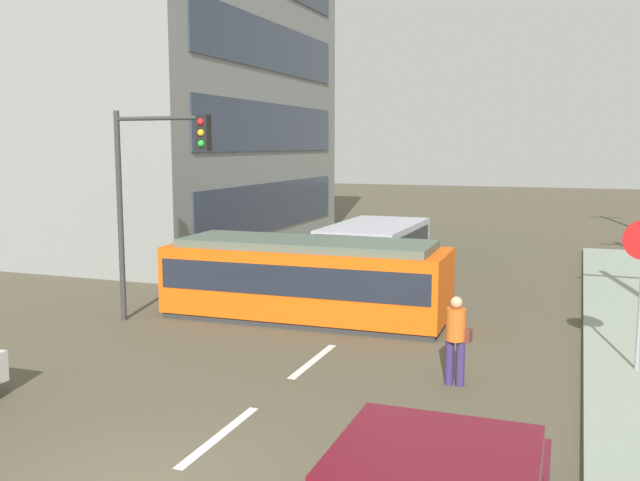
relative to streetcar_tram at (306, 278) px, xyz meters
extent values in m
plane|color=brown|center=(1.47, 0.66, -1.05)|extent=(120.00, 120.00, 0.00)
cube|color=silver|center=(1.47, -7.34, -1.04)|extent=(0.16, 2.40, 0.01)
cube|color=silver|center=(1.47, -3.34, -1.04)|extent=(0.16, 2.40, 0.01)
cube|color=silver|center=(1.47, 6.00, -1.04)|extent=(0.16, 2.40, 0.01)
cube|color=silver|center=(1.47, 12.00, -1.04)|extent=(0.16, 2.40, 0.01)
cube|color=gray|center=(-13.10, 10.16, 6.95)|extent=(15.30, 15.33, 16.00)
cube|color=#2D3847|center=(-5.42, 10.16, 0.87)|extent=(0.06, 13.03, 1.92)
cube|color=#2D3847|center=(-5.42, 10.16, 4.07)|extent=(0.06, 13.03, 1.92)
cube|color=#2D3847|center=(-5.42, 10.16, 7.27)|extent=(0.06, 13.03, 1.92)
cube|color=#EC540C|center=(0.00, 0.00, -0.06)|extent=(7.19, 2.65, 1.68)
cube|color=#2D2D2D|center=(0.00, 0.00, -0.97)|extent=(7.04, 2.53, 0.15)
cube|color=#4F5F50|center=(0.00, 0.00, 0.88)|extent=(6.47, 2.26, 0.20)
cube|color=#1E232D|center=(0.00, 0.00, 0.14)|extent=(6.90, 2.69, 0.74)
cube|color=#ACAFB9|center=(0.26, 5.44, 0.03)|extent=(2.54, 5.09, 1.57)
cube|color=black|center=(0.24, 2.95, 0.27)|extent=(2.25, 0.14, 0.94)
cube|color=black|center=(0.26, 5.44, 0.32)|extent=(2.58, 4.33, 0.63)
cylinder|color=black|center=(0.25, 3.82, -0.60)|extent=(2.56, 0.92, 0.90)
cylinder|color=black|center=(0.28, 7.06, -0.60)|extent=(2.56, 0.92, 0.90)
cylinder|color=#342859|center=(4.33, -3.80, -0.62)|extent=(0.16, 0.16, 0.85)
cylinder|color=#342859|center=(4.53, -3.80, -0.62)|extent=(0.16, 0.16, 0.85)
cylinder|color=#CD5A1B|center=(4.43, -3.80, 0.10)|extent=(0.36, 0.36, 0.60)
sphere|color=tan|center=(4.43, -3.80, 0.51)|extent=(0.22, 0.22, 0.22)
cube|color=brown|center=(4.65, -3.75, -0.10)|extent=(0.13, 0.21, 0.24)
cube|color=maroon|center=(5.28, -10.10, 0.23)|extent=(1.91, 1.91, 0.55)
cylinder|color=gray|center=(7.61, -2.09, 0.19)|extent=(0.07, 0.07, 2.20)
cylinder|color=#333333|center=(-4.27, -1.80, 1.57)|extent=(0.14, 0.14, 5.23)
cylinder|color=#333333|center=(-3.06, -1.80, 3.98)|extent=(2.41, 0.10, 0.10)
cube|color=black|center=(-1.85, -1.80, 3.63)|extent=(0.28, 0.24, 0.84)
sphere|color=red|center=(-1.85, -1.93, 3.88)|extent=(0.16, 0.16, 0.16)
sphere|color=gold|center=(-1.85, -1.93, 3.63)|extent=(0.16, 0.16, 0.16)
sphere|color=green|center=(-1.85, -1.93, 3.38)|extent=(0.16, 0.16, 0.16)
camera|label=1|loc=(6.45, -16.39, 3.35)|focal=39.49mm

